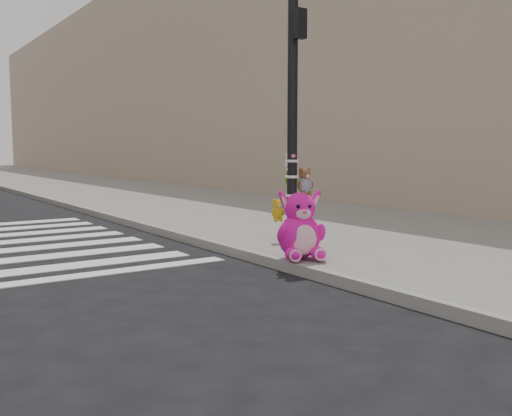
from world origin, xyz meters
TOP-DOWN VIEW (x-y plane):
  - ground at (0.00, 0.00)m, footprint 120.00×120.00m
  - sidewalk_near at (5.00, 10.00)m, footprint 7.00×80.00m
  - curb_edge at (1.55, 10.00)m, footprint 0.12×80.00m
  - bld_near at (10.50, 20.00)m, footprint 5.00×60.00m
  - signal_pole at (2.63, 1.81)m, footprint 0.71×0.50m
  - pink_bunny at (1.79, 0.57)m, footprint 0.79×0.85m
  - red_teddy at (1.80, 0.81)m, footprint 0.17×0.13m

SIDE VIEW (x-z plane):
  - ground at x=0.00m, z-range 0.00..0.00m
  - sidewalk_near at x=5.00m, z-range 0.00..0.14m
  - curb_edge at x=1.55m, z-range -0.01..0.15m
  - red_teddy at x=1.80m, z-range 0.14..0.35m
  - pink_bunny at x=1.79m, z-range 0.05..1.01m
  - signal_pole at x=2.63m, z-range -0.26..3.74m
  - bld_near at x=10.50m, z-range 0.00..10.00m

